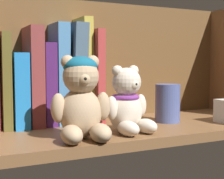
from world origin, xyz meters
TOP-DOWN VIEW (x-y plane):
  - shelf_board at (0.00, 0.00)cm, footprint 78.77×26.73cm
  - shelf_back_panel at (0.00, 13.96)cm, footprint 81.17×1.20cm
  - book_6 at (-20.07, 10.61)cm, footprint 1.84×12.54cm
  - book_7 at (-17.30, 10.61)cm, footprint 3.03×14.02cm
  - book_8 at (-14.04, 10.61)cm, footprint 2.82×13.48cm
  - book_9 at (-11.03, 10.61)cm, footprint 2.51×11.99cm
  - book_10 at (-8.10, 10.61)cm, footprint 2.69×11.36cm
  - book_11 at (-4.93, 10.61)cm, footprint 3.83×14.45cm
  - book_12 at (-2.02, 10.61)cm, footprint 2.72×10.06cm
  - book_13 at (0.29, 10.61)cm, footprint 1.79×13.79cm
  - teddy_bear_larger at (-9.31, -7.81)cm, footprint 11.12×11.48cm
  - teddy_bear_smaller at (1.00, -6.14)cm, footprint 9.77×10.13cm
  - pillar_candle at (14.93, 0.18)cm, footprint 5.73×5.73cm

SIDE VIEW (x-z plane):
  - shelf_board at x=0.00cm, z-range 0.00..2.00cm
  - pillar_candle at x=14.93cm, z-range 2.00..10.77cm
  - teddy_bear_smaller at x=1.00cm, z-range 1.04..14.22cm
  - teddy_bear_larger at x=-9.31cm, z-range 1.61..16.65cm
  - book_7 at x=-17.30cm, z-range 2.00..17.71cm
  - book_9 at x=-11.03cm, z-range 2.00..19.95cm
  - book_6 at x=-20.07cm, z-range 2.00..21.87cm
  - book_13 at x=0.29cm, z-range 2.00..23.20cm
  - book_8 at x=-14.04cm, z-range 2.00..23.31cm
  - book_11 at x=-4.93cm, z-range 1.95..24.40cm
  - book_10 at x=-8.10cm, z-range 2.00..24.36cm
  - book_12 at x=-2.02cm, z-range 1.98..25.95cm
  - shelf_back_panel at x=0.00cm, z-range 0.00..30.65cm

